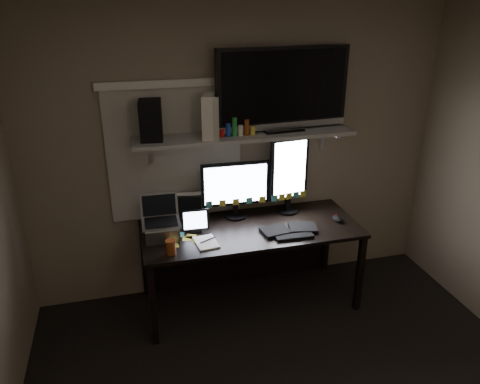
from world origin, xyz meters
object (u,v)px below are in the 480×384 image
object	(u,v)px
keyboard	(289,230)
tablet	(195,221)
monitor_portrait	(289,175)
mouse	(337,219)
cup	(171,247)
tv	(283,89)
monitor_landscape	(235,190)
speaker	(151,120)
desk	(247,239)
game_console	(209,115)
laptop	(161,219)

from	to	relation	value
keyboard	tablet	xyz separation A→B (m)	(-0.74, 0.19, 0.08)
monitor_portrait	mouse	distance (m)	0.56
monitor_portrait	tablet	world-z (taller)	monitor_portrait
tablet	cup	distance (m)	0.39
keyboard	mouse	xyz separation A→B (m)	(0.46, 0.07, 0.01)
mouse	tv	distance (m)	1.18
cup	tablet	bearing A→B (deg)	52.42
monitor_landscape	mouse	size ratio (longest dim) A/B	5.05
monitor_portrait	mouse	size ratio (longest dim) A/B	5.98
tv	speaker	world-z (taller)	tv
desk	tablet	xyz separation A→B (m)	(-0.46, -0.08, 0.27)
keyboard	mouse	size ratio (longest dim) A/B	4.05
monitor_portrait	game_console	distance (m)	0.90
mouse	tablet	distance (m)	1.21
tv	cup	bearing A→B (deg)	-158.37
monitor_portrait	game_console	xyz separation A→B (m)	(-0.69, -0.03, 0.57)
tv	desk	bearing A→B (deg)	-165.80
game_console	monitor_landscape	bearing A→B (deg)	26.74
keyboard	laptop	xyz separation A→B (m)	(-1.02, 0.14, 0.15)
keyboard	tv	distance (m)	1.13
laptop	game_console	bearing A→B (deg)	25.29
cup	speaker	xyz separation A→B (m)	(-0.05, 0.47, 0.85)
speaker	mouse	bearing A→B (deg)	-4.32
monitor_landscape	keyboard	bearing A→B (deg)	-44.19
keyboard	tablet	size ratio (longest dim) A/B	2.11
laptop	speaker	distance (m)	0.77
desk	tablet	size ratio (longest dim) A/B	8.10
laptop	speaker	xyz separation A→B (m)	(-0.01, 0.21, 0.74)
cup	game_console	xyz separation A→B (m)	(0.40, 0.45, 0.86)
mouse	laptop	distance (m)	1.49
desk	mouse	bearing A→B (deg)	-14.30
desk	tv	bearing A→B (deg)	18.24
tablet	speaker	world-z (taller)	speaker
mouse	game_console	distance (m)	1.40
tv	game_console	world-z (taller)	tv
mouse	tablet	xyz separation A→B (m)	(-1.21, 0.11, 0.08)
monitor_portrait	tv	world-z (taller)	tv
desk	game_console	world-z (taller)	game_console
laptop	tv	world-z (taller)	tv
cup	tv	distance (m)	1.53
desk	laptop	bearing A→B (deg)	-170.61
mouse	speaker	world-z (taller)	speaker
desk	mouse	world-z (taller)	mouse
game_console	speaker	xyz separation A→B (m)	(-0.45, 0.02, -0.02)
laptop	monitor_landscape	bearing A→B (deg)	20.75
laptop	cup	xyz separation A→B (m)	(0.04, -0.26, -0.11)
tv	speaker	size ratio (longest dim) A/B	3.64
monitor_portrait	tv	bearing A→B (deg)	169.44
laptop	keyboard	bearing A→B (deg)	-6.36
monitor_landscape	tv	bearing A→B (deg)	1.65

